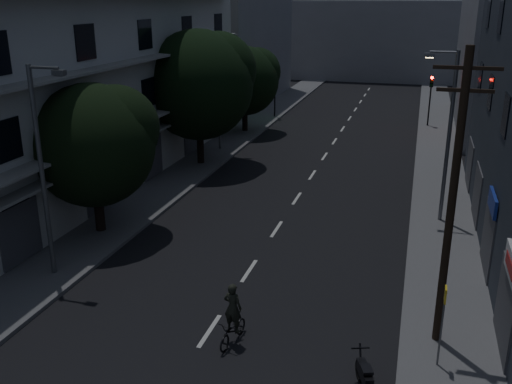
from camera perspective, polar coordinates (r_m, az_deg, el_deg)
The scene contains 20 objects.
ground at distance 35.66m, azimuth 5.80°, elevation 1.94°, with size 160.00×160.00×0.00m, color black.
sidewalk_left at distance 37.62m, azimuth -5.51°, elevation 2.97°, with size 3.00×90.00×0.15m, color #565659.
sidewalk_right at distance 35.18m, azimuth 17.89°, elevation 0.98°, with size 3.00×90.00×0.15m, color #565659.
lane_markings at distance 41.60m, azimuth 7.38°, elevation 4.35°, with size 0.15×60.50×0.01m.
building_left at distance 32.25m, azimuth -18.19°, elevation 12.02°, with size 7.00×36.00×14.00m.
building_far_left at distance 59.43m, azimuth -1.57°, elevation 16.62°, with size 6.00×20.00×16.00m, color slate.
building_far_right at distance 51.11m, azimuth 23.48°, elevation 13.08°, with size 6.00×20.00×13.00m, color slate.
building_far_end at distance 79.01m, azimuth 12.13°, elevation 14.61°, with size 24.00×8.00×10.00m, color slate.
tree_near at distance 26.13m, azimuth -15.85°, elevation 4.97°, with size 5.48×5.48×6.75m.
tree_mid at distance 36.29m, azimuth -5.64°, elevation 11.01°, with size 6.85×6.85×8.43m.
tree_far at distance 45.66m, azimuth -1.05°, elevation 11.31°, with size 5.38×5.38×6.66m.
traffic_signal_far_right at distance 49.75m, azimuth 17.08°, elevation 9.70°, with size 0.28×0.37×4.10m.
traffic_signal_far_left at distance 51.48m, azimuth 1.90°, elevation 10.79°, with size 0.28×0.37×4.10m.
street_lamp_left_near at distance 22.27m, azimuth -20.49°, elevation 2.73°, with size 1.51×0.25×8.00m.
street_lamp_right at distance 27.78m, azimuth 18.56°, elevation 5.98°, with size 1.51×0.25×8.00m.
street_lamp_left_far at distance 39.83m, azimuth -3.58°, elevation 10.57°, with size 1.51×0.25×8.00m.
utility_pole at distance 17.38m, azimuth 19.05°, elevation -0.53°, with size 1.80×0.24×9.00m.
bus_stop_sign at distance 17.32m, azimuth 18.22°, elevation -11.35°, with size 0.06×0.35×2.52m.
motorcycle at distance 16.70m, azimuth 10.80°, elevation -17.77°, with size 0.81×1.73×1.16m.
cyclist at distance 18.27m, azimuth -2.31°, elevation -12.98°, with size 0.83×1.71×2.07m.
Camera 1 is at (5.94, -8.61, 10.34)m, focal length 40.00 mm.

